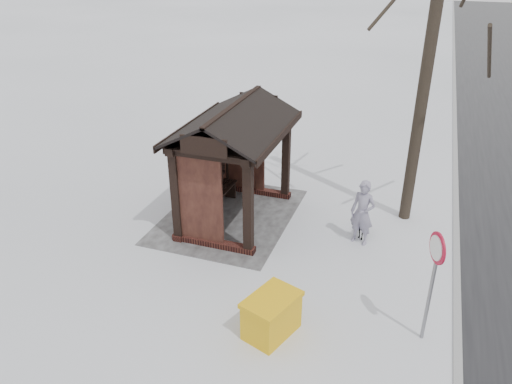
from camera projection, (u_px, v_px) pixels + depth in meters
ground at (236, 217)px, 13.22m from camera, size 120.00×120.00×0.00m
kerb at (456, 256)px, 11.58m from camera, size 120.00×0.15×0.06m
trampled_patch at (229, 216)px, 13.28m from camera, size 4.20×3.20×0.02m
bus_shelter at (229, 140)px, 12.30m from camera, size 3.60×2.40×3.09m
pedestrian at (362, 213)px, 11.77m from camera, size 0.54×0.67×1.62m
dog at (361, 223)px, 12.29m from camera, size 0.77×0.37×0.64m
grit_bin at (271, 315)px, 9.13m from camera, size 1.24×1.03×0.81m
road_sign at (435, 265)px, 8.48m from camera, size 0.53×0.27×2.23m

